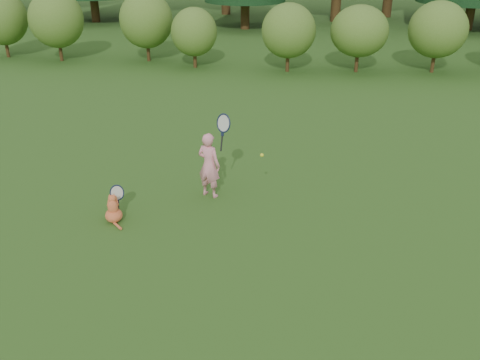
# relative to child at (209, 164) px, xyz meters

# --- Properties ---
(ground) EXTENTS (100.00, 100.00, 0.00)m
(ground) POSITION_rel_child_xyz_m (0.52, -1.46, -0.71)
(ground) COLOR #1F4A15
(ground) RESTS_ON ground
(shrub_row) EXTENTS (28.00, 3.00, 2.80)m
(shrub_row) POSITION_rel_child_xyz_m (0.52, 11.54, 0.69)
(shrub_row) COLOR #496B21
(shrub_row) RESTS_ON ground
(child) EXTENTS (0.81, 0.56, 2.02)m
(child) POSITION_rel_child_xyz_m (0.00, 0.00, 0.00)
(child) COLOR pink
(child) RESTS_ON ground
(cat) EXTENTS (0.52, 0.77, 0.75)m
(cat) POSITION_rel_child_xyz_m (-1.58, -1.29, -0.43)
(cat) COLOR #C05024
(cat) RESTS_ON ground
(tennis_ball) EXTENTS (0.07, 0.07, 0.07)m
(tennis_ball) POSITION_rel_child_xyz_m (1.10, -0.44, 0.43)
(tennis_ball) COLOR yellow
(tennis_ball) RESTS_ON ground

